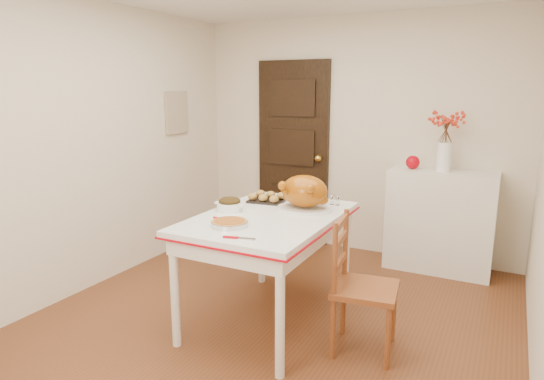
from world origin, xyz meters
The scene contains 18 objects.
floor centered at (0.00, 0.00, 0.00)m, with size 3.50×4.00×0.00m, color #572E17.
wall_back centered at (0.00, 2.00, 1.25)m, with size 3.50×0.00×2.50m, color beige.
wall_left centered at (-1.75, 0.00, 1.25)m, with size 0.00×4.00×2.50m, color beige.
door_back centered at (-0.70, 1.97, 1.03)m, with size 0.85×0.06×2.06m, color black.
photo_board centered at (-1.73, 1.20, 1.50)m, with size 0.03×0.35×0.45m, color tan.
sideboard centered at (0.96, 1.78, 0.49)m, with size 0.98×0.44×0.98m, color white.
kitchen_table centered at (-0.03, 0.09, 0.42)m, with size 0.96×1.40×0.84m, color white, non-canonical shape.
chair_oak centered at (0.74, 0.01, 0.47)m, with size 0.41×0.41×0.93m, color brown, non-canonical shape.
berry_vase centered at (0.96, 1.78, 1.27)m, with size 0.30×0.30×0.57m, color white, non-canonical shape.
apple centered at (0.67, 1.78, 1.05)m, with size 0.13×0.13×0.13m, color #AB010D.
turkey_platter centered at (0.14, 0.35, 0.97)m, with size 0.42×0.34×0.27m, color #A54F0A, non-canonical shape.
pumpkin_pie centered at (-0.14, -0.28, 0.86)m, with size 0.25×0.25×0.05m, color #994C15.
stuffing_dish centered at (-0.36, 0.07, 0.89)m, with size 0.25×0.20×0.10m, color #3D2A0E, non-canonical shape.
rolls_tray centered at (-0.24, 0.46, 0.88)m, with size 0.28×0.22×0.08m, color olive, non-canonical shape.
pie_server centered at (0.06, -0.49, 0.84)m, with size 0.21×0.06×0.01m, color silver, non-canonical shape.
carving_knife centered at (-0.23, -0.19, 0.84)m, with size 0.23×0.06×0.01m, color silver, non-canonical shape.
drinking_glass centered at (0.04, 0.62, 0.89)m, with size 0.06×0.06×0.11m, color white.
shaker_pair centered at (0.29, 0.61, 0.88)m, with size 0.08×0.03×0.08m, color white, non-canonical shape.
Camera 1 is at (1.51, -2.85, 1.75)m, focal length 30.83 mm.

